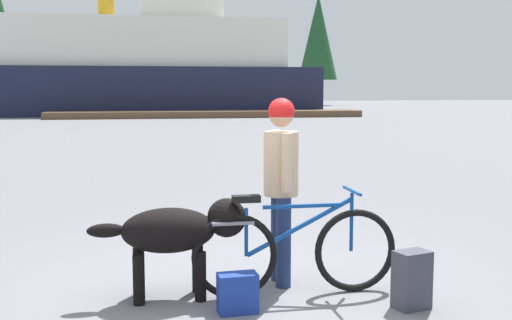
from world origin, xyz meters
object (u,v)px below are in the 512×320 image
bicycle (295,250)px  person_cyclist (281,173)px  handbag_pannier (238,293)px  dog (179,231)px  backpack (412,280)px  sailboat_moored (178,106)px  ferry_boat (149,69)px

bicycle → person_cyclist: 0.73m
bicycle → handbag_pannier: bearing=-148.8°
bicycle → handbag_pannier: (-0.56, -0.34, -0.24)m
bicycle → handbag_pannier: bicycle is taller
dog → backpack: size_ratio=2.82×
backpack → sailboat_moored: sailboat_moored is taller
person_cyclist → sailboat_moored: (1.57, 41.85, -0.56)m
handbag_pannier → person_cyclist: bearing=53.3°
bicycle → backpack: bearing=-29.6°
bicycle → backpack: 1.02m
ferry_boat → sailboat_moored: size_ratio=2.96×
backpack → handbag_pannier: (-1.43, 0.16, -0.08)m
backpack → sailboat_moored: bearing=89.1°
person_cyclist → sailboat_moored: 41.88m
bicycle → dog: size_ratio=1.35×
ferry_boat → dog: bearing=-90.6°
dog → ferry_boat: ferry_boat is taller
dog → sailboat_moored: size_ratio=0.18×
dog → handbag_pannier: 0.77m
handbag_pannier → sailboat_moored: bearing=87.2°
backpack → ferry_boat: size_ratio=0.02×
dog → backpack: (1.87, -0.62, -0.34)m
person_cyclist → dog: bearing=-166.6°
dog → backpack: dog is taller
backpack → bicycle: bearing=150.4°
backpack → sailboat_moored: (0.65, 42.69, 0.24)m
person_cyclist → ferry_boat: bearing=90.8°
person_cyclist → backpack: person_cyclist is taller
dog → ferry_boat: (0.43, 39.24, 2.50)m
handbag_pannier → backpack: bearing=-6.3°
ferry_boat → sailboat_moored: 4.38m
bicycle → person_cyclist: person_cyclist is taller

